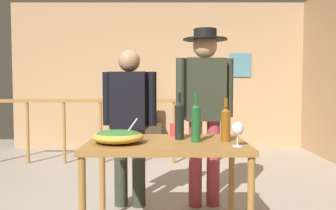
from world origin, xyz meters
TOP-DOWN VIEW (x-y plane):
  - ground_plane at (0.00, 0.00)m, footprint 8.30×8.30m
  - back_wall at (0.00, 3.19)m, footprint 5.53×0.10m
  - framed_picture at (1.54, 3.13)m, footprint 0.40×0.03m
  - stair_railing at (-0.35, 1.80)m, footprint 3.43×0.10m
  - tv_console at (-0.38, 2.84)m, footprint 0.90×0.40m
  - flat_screen_tv at (-0.38, 2.81)m, footprint 0.69×0.12m
  - serving_table at (0.17, -0.84)m, footprint 1.21×0.80m
  - salad_bowl at (-0.20, -0.91)m, footprint 0.39×0.39m
  - wine_glass at (0.67, -1.05)m, footprint 0.09×0.09m
  - wine_bottle_dark at (0.27, -0.73)m, footprint 0.07×0.07m
  - wine_bottle_green at (0.39, -0.86)m, footprint 0.07×0.07m
  - wine_bottle_amber at (0.62, -0.84)m, footprint 0.07×0.07m
  - mug_red at (0.24, -0.55)m, footprint 0.12×0.08m
  - person_standing_left at (-0.20, -0.08)m, footprint 0.53×0.26m
  - person_standing_right at (0.53, -0.08)m, footprint 0.56×0.43m

SIDE VIEW (x-z plane):
  - ground_plane at x=0.00m, z-range 0.00..0.00m
  - tv_console at x=-0.38m, z-range 0.00..0.50m
  - stair_railing at x=-0.35m, z-range 0.13..1.16m
  - serving_table at x=0.17m, z-range 0.30..1.07m
  - flat_screen_tv at x=-0.38m, z-range 0.54..1.04m
  - mug_red at x=0.24m, z-range 0.77..0.87m
  - salad_bowl at x=-0.20m, z-range 0.72..0.92m
  - wine_glass at x=0.67m, z-range 0.80..0.97m
  - person_standing_left at x=-0.20m, z-range 0.12..1.66m
  - wine_bottle_amber at x=0.62m, z-range 0.74..1.07m
  - wine_bottle_green at x=0.39m, z-range 0.73..1.11m
  - wine_bottle_dark at x=0.27m, z-range 0.74..1.11m
  - person_standing_right at x=0.53m, z-range 0.18..1.91m
  - back_wall at x=0.00m, z-range 0.00..2.73m
  - framed_picture at x=1.54m, z-range 1.35..1.79m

